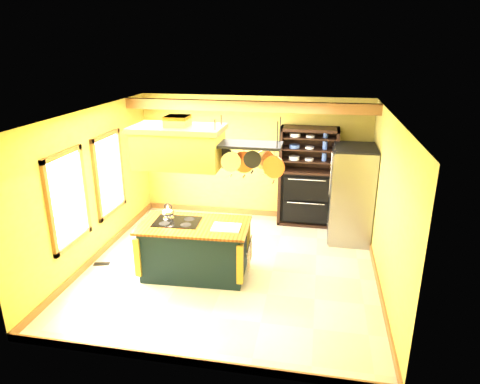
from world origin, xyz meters
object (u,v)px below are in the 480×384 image
(kitchen_island, at_px, (195,249))
(range_hood, at_px, (179,145))
(pot_rack, at_px, (249,153))
(hutch, at_px, (307,186))
(refrigerator, at_px, (351,196))

(kitchen_island, bearing_deg, range_hood, 177.57)
(kitchen_island, height_order, pot_rack, pot_rack)
(pot_rack, relative_size, hutch, 0.53)
(range_hood, xyz_separation_m, hutch, (1.95, 2.59, -1.41))
(pot_rack, height_order, refrigerator, pot_rack)
(hutch, bearing_deg, pot_rack, -107.93)
(range_hood, relative_size, hutch, 0.67)
(range_hood, distance_m, hutch, 3.54)
(kitchen_island, relative_size, pot_rack, 1.65)
(pot_rack, height_order, hutch, pot_rack)
(kitchen_island, bearing_deg, refrigerator, 33.47)
(kitchen_island, relative_size, range_hood, 1.31)
(hutch, bearing_deg, range_hood, -127.02)
(range_hood, height_order, refrigerator, range_hood)
(kitchen_island, height_order, hutch, hutch)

